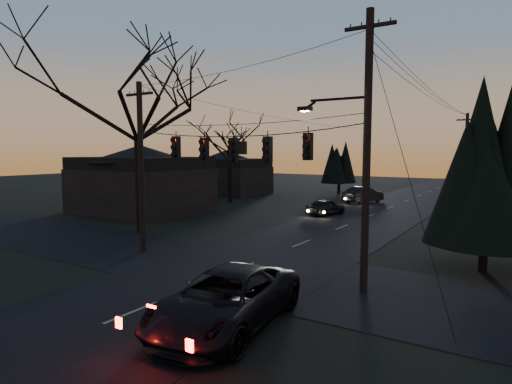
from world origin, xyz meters
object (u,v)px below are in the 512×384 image
Objects in this scene: utility_pole_far_l at (368,193)px; evergreen_right at (487,171)px; bare_tree_left at (137,103)px; sedan_oncoming_a at (326,207)px; utility_pole_left at (143,251)px; utility_pole_right at (363,291)px; utility_pole_far_r at (463,207)px; suv_near at (226,300)px; sedan_oncoming_b at (363,195)px.

utility_pole_far_l is 1.09× the size of evergreen_right.
bare_tree_left is 3.02× the size of sedan_oncoming_a.
utility_pole_far_l is at bearing 90.00° from utility_pole_left.
bare_tree_left is 19.37m from evergreen_right.
utility_pole_right reaches higher than utility_pole_far_r.
suv_near is at bearing -118.71° from evergreen_right.
utility_pole_far_r reaches higher than suv_near.
evergreen_right is (18.92, 1.82, -3.74)m from bare_tree_left.
utility_pole_far_r is 0.74× the size of bare_tree_left.
utility_pole_right is 28.00m from utility_pole_far_r.
utility_pole_far_l is (-11.50, 36.00, 0.00)m from utility_pole_right.
suv_near is at bearing -94.00° from utility_pole_far_r.
sedan_oncoming_a is (2.89, -19.49, 0.65)m from utility_pole_far_l.
evergreen_right reaches higher than utility_pole_far_l.
evergreen_right is 16.89m from sedan_oncoming_a.
suv_near is (-2.33, -5.28, 0.82)m from utility_pole_right.
utility_pole_left is 1.00× the size of utility_pole_far_r.
utility_pole_left is 10.62m from suv_near.
utility_pole_left reaches higher than sedan_oncoming_b.
sedan_oncoming_b is (-8.70, -2.05, 0.79)m from utility_pole_far_r.
utility_pole_far_r is 2.24× the size of sedan_oncoming_a.
utility_pole_right is at bearing -90.00° from utility_pole_far_r.
utility_pole_far_r is (0.00, 28.00, 0.00)m from utility_pole_right.
bare_tree_left is 24.61m from sedan_oncoming_b.
utility_pole_left is 1.06× the size of utility_pole_far_l.
utility_pole_right is 1.18× the size of utility_pole_left.
utility_pole_left is 16.78m from sedan_oncoming_a.
evergreen_right is at bearing 5.49° from bare_tree_left.
bare_tree_left is at bearing 139.75° from suv_near.
utility_pole_left is 1.16× the size of evergreen_right.
utility_pole_far_l is 1.36× the size of suv_near.
evergreen_right is at bearing -81.42° from utility_pole_far_r.
utility_pole_far_l is 10.47m from sedan_oncoming_b.
evergreen_right is 1.25× the size of suv_near.
sedan_oncoming_a is 9.44m from sedan_oncoming_b.
sedan_oncoming_a is (-6.28, 21.79, -0.17)m from suv_near.
bare_tree_left is 16.52m from sedan_oncoming_a.
utility_pole_far_r is at bearing 98.58° from evergreen_right.
evergreen_right is at bearing 149.02° from sedan_oncoming_a.
utility_pole_left is 1.77× the size of sedan_oncoming_b.
evergreen_right reaches higher than sedan_oncoming_a.
utility_pole_left is at bearing -40.61° from bare_tree_left.
sedan_oncoming_b is at bearing 120.36° from evergreen_right.
utility_pole_right is at bearing 124.57° from sedan_oncoming_b.
bare_tree_left reaches higher than utility_pole_left.
sedan_oncoming_b is (6.78, 22.53, -7.22)m from bare_tree_left.
sedan_oncoming_b is (-0.09, 9.43, 0.14)m from sedan_oncoming_a.
utility_pole_far_l is at bearing 95.74° from suv_near.
utility_pole_left is 0.74× the size of bare_tree_left.
utility_pole_far_r reaches higher than sedan_oncoming_a.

